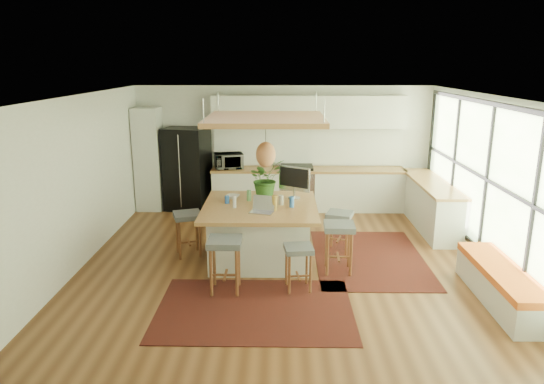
{
  "coord_description": "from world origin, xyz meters",
  "views": [
    {
      "loc": [
        -0.06,
        -7.42,
        3.19
      ],
      "look_at": [
        -0.2,
        0.5,
        1.1
      ],
      "focal_mm": 32.56,
      "sensor_mm": 36.0,
      "label": 1
    }
  ],
  "objects_px": {
    "stool_right_front": "(338,250)",
    "laptop": "(262,205)",
    "stool_right_back": "(339,232)",
    "monitor": "(294,184)",
    "stool_near_left": "(225,268)",
    "stool_near_right": "(298,267)",
    "stool_left_side": "(188,235)",
    "microwave": "(229,159)",
    "island": "(260,232)",
    "fridge": "(187,168)",
    "island_plant": "(266,182)"
  },
  "relations": [
    {
      "from": "stool_right_front",
      "to": "laptop",
      "type": "bearing_deg",
      "value": 174.92
    },
    {
      "from": "stool_right_back",
      "to": "monitor",
      "type": "distance_m",
      "value": 1.15
    },
    {
      "from": "stool_near_left",
      "to": "stool_right_back",
      "type": "xyz_separation_m",
      "value": [
        1.8,
        1.57,
        0.0
      ]
    },
    {
      "from": "stool_near_left",
      "to": "stool_near_right",
      "type": "xyz_separation_m",
      "value": [
        1.04,
        0.07,
        0.0
      ]
    },
    {
      "from": "stool_near_right",
      "to": "monitor",
      "type": "bearing_deg",
      "value": 90.95
    },
    {
      "from": "laptop",
      "to": "monitor",
      "type": "height_order",
      "value": "monitor"
    },
    {
      "from": "stool_right_back",
      "to": "stool_left_side",
      "type": "distance_m",
      "value": 2.58
    },
    {
      "from": "microwave",
      "to": "island",
      "type": "bearing_deg",
      "value": -87.13
    },
    {
      "from": "stool_right_front",
      "to": "laptop",
      "type": "xyz_separation_m",
      "value": [
        -1.2,
        0.11,
        0.7
      ]
    },
    {
      "from": "stool_near_left",
      "to": "monitor",
      "type": "xyz_separation_m",
      "value": [
        1.02,
        1.66,
        0.83
      ]
    },
    {
      "from": "fridge",
      "to": "stool_right_front",
      "type": "distance_m",
      "value": 4.54
    },
    {
      "from": "stool_right_front",
      "to": "island_plant",
      "type": "bearing_deg",
      "value": 138.13
    },
    {
      "from": "stool_right_back",
      "to": "microwave",
      "type": "xyz_separation_m",
      "value": [
        -2.15,
        2.54,
        0.78
      ]
    },
    {
      "from": "stool_right_front",
      "to": "microwave",
      "type": "relative_size",
      "value": 1.3
    },
    {
      "from": "fridge",
      "to": "stool_right_front",
      "type": "xyz_separation_m",
      "value": [
        2.97,
        -3.38,
        -0.57
      ]
    },
    {
      "from": "stool_near_left",
      "to": "island_plant",
      "type": "bearing_deg",
      "value": 73.39
    },
    {
      "from": "stool_near_left",
      "to": "laptop",
      "type": "distance_m",
      "value": 1.18
    },
    {
      "from": "stool_right_front",
      "to": "stool_left_side",
      "type": "relative_size",
      "value": 1.05
    },
    {
      "from": "fridge",
      "to": "stool_right_back",
      "type": "distance_m",
      "value": 4.02
    },
    {
      "from": "fridge",
      "to": "island_plant",
      "type": "bearing_deg",
      "value": -38.27
    },
    {
      "from": "stool_near_right",
      "to": "microwave",
      "type": "distance_m",
      "value": 4.35
    },
    {
      "from": "microwave",
      "to": "island_plant",
      "type": "distance_m",
      "value": 2.52
    },
    {
      "from": "stool_near_left",
      "to": "stool_left_side",
      "type": "distance_m",
      "value": 1.57
    },
    {
      "from": "stool_near_left",
      "to": "stool_right_back",
      "type": "height_order",
      "value": "stool_near_left"
    },
    {
      "from": "stool_near_left",
      "to": "stool_right_front",
      "type": "xyz_separation_m",
      "value": [
        1.69,
        0.71,
        0.0
      ]
    },
    {
      "from": "island",
      "to": "stool_near_right",
      "type": "xyz_separation_m",
      "value": [
        0.59,
        -1.16,
        -0.11
      ]
    },
    {
      "from": "stool_right_back",
      "to": "microwave",
      "type": "bearing_deg",
      "value": 130.22
    },
    {
      "from": "stool_near_left",
      "to": "stool_right_front",
      "type": "relative_size",
      "value": 1.01
    },
    {
      "from": "stool_left_side",
      "to": "stool_near_left",
      "type": "bearing_deg",
      "value": -60.39
    },
    {
      "from": "island",
      "to": "stool_right_front",
      "type": "bearing_deg",
      "value": -22.62
    },
    {
      "from": "stool_right_front",
      "to": "stool_near_right",
      "type": "bearing_deg",
      "value": -135.34
    },
    {
      "from": "fridge",
      "to": "stool_right_back",
      "type": "relative_size",
      "value": 2.56
    },
    {
      "from": "laptop",
      "to": "island_plant",
      "type": "distance_m",
      "value": 0.95
    },
    {
      "from": "microwave",
      "to": "island_plant",
      "type": "bearing_deg",
      "value": -82.26
    },
    {
      "from": "stool_right_back",
      "to": "island_plant",
      "type": "height_order",
      "value": "island_plant"
    },
    {
      "from": "stool_near_left",
      "to": "microwave",
      "type": "height_order",
      "value": "microwave"
    },
    {
      "from": "island",
      "to": "microwave",
      "type": "bearing_deg",
      "value": 105.57
    },
    {
      "from": "microwave",
      "to": "stool_near_left",
      "type": "bearing_deg",
      "value": -97.77
    },
    {
      "from": "stool_right_back",
      "to": "stool_left_side",
      "type": "bearing_deg",
      "value": -175.43
    },
    {
      "from": "island",
      "to": "stool_left_side",
      "type": "xyz_separation_m",
      "value": [
        -1.22,
        0.14,
        -0.11
      ]
    },
    {
      "from": "island",
      "to": "laptop",
      "type": "relative_size",
      "value": 4.93
    },
    {
      "from": "monitor",
      "to": "microwave",
      "type": "xyz_separation_m",
      "value": [
        -1.37,
        2.46,
        -0.06
      ]
    },
    {
      "from": "stool_near_right",
      "to": "microwave",
      "type": "height_order",
      "value": "microwave"
    },
    {
      "from": "stool_left_side",
      "to": "monitor",
      "type": "xyz_separation_m",
      "value": [
        1.79,
        0.29,
        0.83
      ]
    },
    {
      "from": "stool_near_right",
      "to": "microwave",
      "type": "bearing_deg",
      "value": 109.07
    },
    {
      "from": "stool_near_left",
      "to": "stool_near_right",
      "type": "height_order",
      "value": "stool_near_left"
    },
    {
      "from": "stool_near_right",
      "to": "stool_right_back",
      "type": "distance_m",
      "value": 1.68
    },
    {
      "from": "stool_near_right",
      "to": "stool_right_back",
      "type": "bearing_deg",
      "value": 63.3
    },
    {
      "from": "stool_right_front",
      "to": "stool_near_left",
      "type": "bearing_deg",
      "value": -157.17
    },
    {
      "from": "stool_left_side",
      "to": "laptop",
      "type": "distance_m",
      "value": 1.55
    }
  ]
}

